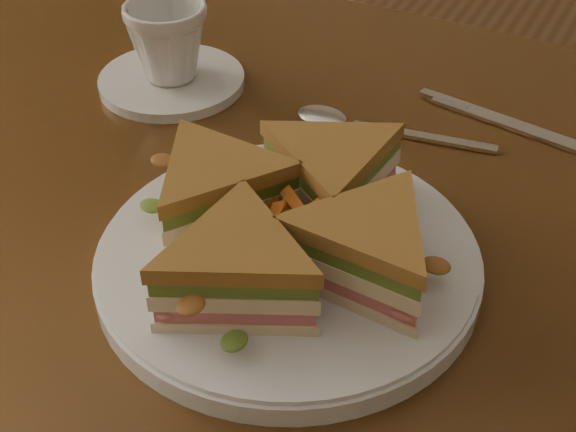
{
  "coord_description": "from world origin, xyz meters",
  "views": [
    {
      "loc": [
        0.2,
        -0.43,
        1.15
      ],
      "look_at": [
        0.01,
        -0.05,
        0.8
      ],
      "focal_mm": 50.0,
      "sensor_mm": 36.0,
      "label": 1
    }
  ],
  "objects_px": {
    "saucer": "(172,81)",
    "plate": "(288,261)",
    "knife": "(518,128)",
    "coffee_cup": "(168,42)",
    "spoon": "(346,122)",
    "sandwich_wedges": "(288,222)",
    "table": "(309,318)"
  },
  "relations": [
    {
      "from": "saucer",
      "to": "plate",
      "type": "bearing_deg",
      "value": -39.41
    },
    {
      "from": "plate",
      "to": "saucer",
      "type": "bearing_deg",
      "value": 140.59
    },
    {
      "from": "knife",
      "to": "coffee_cup",
      "type": "relative_size",
      "value": 2.68
    },
    {
      "from": "plate",
      "to": "saucer",
      "type": "distance_m",
      "value": 0.29
    },
    {
      "from": "spoon",
      "to": "knife",
      "type": "relative_size",
      "value": 0.85
    },
    {
      "from": "knife",
      "to": "saucer",
      "type": "distance_m",
      "value": 0.33
    },
    {
      "from": "knife",
      "to": "coffee_cup",
      "type": "bearing_deg",
      "value": -156.78
    },
    {
      "from": "sandwich_wedges",
      "to": "knife",
      "type": "distance_m",
      "value": 0.28
    },
    {
      "from": "sandwich_wedges",
      "to": "coffee_cup",
      "type": "bearing_deg",
      "value": 140.59
    },
    {
      "from": "table",
      "to": "saucer",
      "type": "distance_m",
      "value": 0.28
    },
    {
      "from": "saucer",
      "to": "knife",
      "type": "bearing_deg",
      "value": 13.52
    },
    {
      "from": "table",
      "to": "sandwich_wedges",
      "type": "bearing_deg",
      "value": -83.13
    },
    {
      "from": "spoon",
      "to": "plate",
      "type": "bearing_deg",
      "value": -86.27
    },
    {
      "from": "sandwich_wedges",
      "to": "saucer",
      "type": "distance_m",
      "value": 0.29
    },
    {
      "from": "table",
      "to": "plate",
      "type": "xyz_separation_m",
      "value": [
        0.01,
        -0.05,
        0.11
      ]
    },
    {
      "from": "plate",
      "to": "coffee_cup",
      "type": "distance_m",
      "value": 0.29
    },
    {
      "from": "coffee_cup",
      "to": "table",
      "type": "bearing_deg",
      "value": -35.08
    },
    {
      "from": "knife",
      "to": "saucer",
      "type": "relative_size",
      "value": 1.5
    },
    {
      "from": "saucer",
      "to": "coffee_cup",
      "type": "relative_size",
      "value": 1.79
    },
    {
      "from": "sandwich_wedges",
      "to": "coffee_cup",
      "type": "distance_m",
      "value": 0.29
    },
    {
      "from": "table",
      "to": "coffee_cup",
      "type": "xyz_separation_m",
      "value": [
        -0.22,
        0.14,
        0.15
      ]
    },
    {
      "from": "plate",
      "to": "coffee_cup",
      "type": "xyz_separation_m",
      "value": [
        -0.23,
        0.19,
        0.04
      ]
    },
    {
      "from": "table",
      "to": "plate",
      "type": "distance_m",
      "value": 0.12
    },
    {
      "from": "spoon",
      "to": "knife",
      "type": "height_order",
      "value": "spoon"
    },
    {
      "from": "plate",
      "to": "sandwich_wedges",
      "type": "bearing_deg",
      "value": -38.66
    },
    {
      "from": "plate",
      "to": "saucer",
      "type": "relative_size",
      "value": 1.93
    },
    {
      "from": "sandwich_wedges",
      "to": "saucer",
      "type": "bearing_deg",
      "value": 140.59
    },
    {
      "from": "table",
      "to": "spoon",
      "type": "distance_m",
      "value": 0.18
    },
    {
      "from": "sandwich_wedges",
      "to": "coffee_cup",
      "type": "height_order",
      "value": "coffee_cup"
    },
    {
      "from": "table",
      "to": "plate",
      "type": "relative_size",
      "value": 4.35
    },
    {
      "from": "sandwich_wedges",
      "to": "spoon",
      "type": "relative_size",
      "value": 1.39
    },
    {
      "from": "sandwich_wedges",
      "to": "knife",
      "type": "relative_size",
      "value": 1.19
    }
  ]
}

